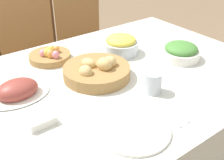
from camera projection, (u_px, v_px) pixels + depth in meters
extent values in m
cube|color=silver|center=(103.00, 139.00, 1.51)|extent=(1.71, 1.10, 0.74)
cylinder|color=olive|center=(16.00, 120.00, 1.88)|extent=(0.03, 0.03, 0.45)
cylinder|color=olive|center=(91.00, 94.00, 2.16)|extent=(0.03, 0.03, 0.45)
cylinder|color=olive|center=(127.00, 77.00, 2.38)|extent=(0.03, 0.03, 0.45)
cylinder|color=olive|center=(64.00, 75.00, 2.41)|extent=(0.03, 0.03, 0.45)
cylinder|color=olive|center=(99.00, 62.00, 2.63)|extent=(0.03, 0.03, 0.45)
cube|color=olive|center=(94.00, 51.00, 2.28)|extent=(0.45, 0.45, 0.02)
cube|color=olive|center=(78.00, 12.00, 2.27)|extent=(0.42, 0.05, 0.53)
cylinder|color=olive|center=(34.00, 115.00, 1.93)|extent=(0.03, 0.03, 0.45)
cylinder|color=olive|center=(81.00, 96.00, 2.14)|extent=(0.03, 0.03, 0.45)
cylinder|color=olive|center=(12.00, 91.00, 2.19)|extent=(0.03, 0.03, 0.45)
cylinder|color=olive|center=(56.00, 76.00, 2.40)|extent=(0.03, 0.03, 0.45)
cube|color=olive|center=(42.00, 67.00, 2.04)|extent=(0.43, 0.43, 0.02)
cube|color=olive|center=(25.00, 23.00, 2.04)|extent=(0.42, 0.03, 0.53)
cylinder|color=#9E7542|center=(97.00, 72.00, 1.33)|extent=(0.32, 0.32, 0.06)
ellipsoid|color=tan|center=(110.00, 62.00, 1.33)|extent=(0.08, 0.08, 0.06)
ellipsoid|color=tan|center=(88.00, 63.00, 1.32)|extent=(0.08, 0.09, 0.05)
ellipsoid|color=tan|center=(105.00, 65.00, 1.29)|extent=(0.08, 0.09, 0.06)
ellipsoid|color=tan|center=(86.00, 72.00, 1.26)|extent=(0.06, 0.07, 0.06)
cylinder|color=#9E7542|center=(50.00, 57.00, 1.50)|extent=(0.22, 0.22, 0.03)
ellipsoid|color=#F4D151|center=(50.00, 50.00, 1.49)|extent=(0.04, 0.04, 0.05)
ellipsoid|color=pink|center=(56.00, 55.00, 1.44)|extent=(0.04, 0.04, 0.05)
ellipsoid|color=#F4D151|center=(47.00, 53.00, 1.46)|extent=(0.04, 0.04, 0.05)
ellipsoid|color=pink|center=(43.00, 53.00, 1.46)|extent=(0.03, 0.03, 0.04)
ellipsoid|color=#F29E4C|center=(56.00, 49.00, 1.50)|extent=(0.03, 0.03, 0.04)
ellipsoid|color=#F29E4C|center=(51.00, 54.00, 1.45)|extent=(0.04, 0.04, 0.05)
ellipsoid|color=silver|center=(19.00, 95.00, 1.20)|extent=(0.27, 0.19, 0.01)
ellipsoid|color=brown|center=(17.00, 90.00, 1.19)|extent=(0.18, 0.13, 0.09)
cylinder|color=silver|center=(180.00, 54.00, 1.51)|extent=(0.21, 0.21, 0.05)
ellipsoid|color=#478438|center=(181.00, 48.00, 1.49)|extent=(0.18, 0.18, 0.06)
cylinder|color=silver|center=(121.00, 47.00, 1.57)|extent=(0.20, 0.20, 0.07)
ellipsoid|color=#F4DB4C|center=(121.00, 40.00, 1.54)|extent=(0.17, 0.17, 0.06)
cylinder|color=silver|center=(134.00, 130.00, 1.01)|extent=(0.27, 0.27, 0.01)
cube|color=silver|center=(98.00, 149.00, 0.93)|extent=(0.02, 0.18, 0.00)
cube|color=silver|center=(165.00, 114.00, 1.09)|extent=(0.02, 0.18, 0.00)
cube|color=silver|center=(170.00, 112.00, 1.11)|extent=(0.02, 0.18, 0.00)
cylinder|color=silver|center=(153.00, 82.00, 1.21)|extent=(0.08, 0.08, 0.09)
cube|color=silver|center=(41.00, 121.00, 1.03)|extent=(0.10, 0.06, 0.03)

